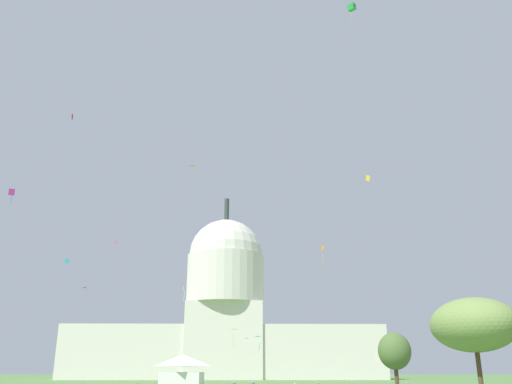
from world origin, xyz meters
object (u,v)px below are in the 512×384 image
Objects in this scene: kite_turquoise_low at (260,338)px; kite_violet_low at (247,339)px; kite_cyan_mid at (67,261)px; kite_magenta_mid at (12,193)px; tree_east_mid at (474,325)px; kite_red_low at (82,290)px; kite_white_mid at (184,290)px; kite_gold_high at (193,167)px; capitol_building at (225,316)px; kite_pink_high at (116,244)px; kite_red_high at (72,119)px; event_tent at (182,372)px; kite_lime_low at (234,332)px; kite_green_high at (352,7)px; tree_east_far at (395,351)px; kite_yellow_high at (368,178)px; kite_orange_mid at (323,251)px.

kite_violet_low is at bearing -28.11° from kite_turquoise_low.
kite_magenta_mid is at bearing 67.12° from kite_cyan_mid.
kite_red_low is (-56.30, 34.54, 8.83)m from tree_east_mid.
kite_gold_high is at bearing 65.97° from kite_white_mid.
capitol_building reaches higher than kite_pink_high.
kite_red_high is at bearing 92.73° from kite_violet_low.
kite_red_high reaches higher than kite_cyan_mid.
capitol_building is 8.36× the size of tree_east_mid.
kite_turquoise_low is (13.46, 6.33, 5.91)m from event_tent.
kite_cyan_mid reaches higher than kite_lime_low.
kite_green_high reaches higher than kite_lime_low.
tree_east_far is 49.71m from kite_violet_low.
kite_green_high is 0.94× the size of kite_red_high.
kite_pink_high is 1.32× the size of kite_white_mid.
kite_lime_low reaches higher than tree_east_mid.
kite_magenta_mid is (-73.27, -22.43, 26.61)m from tree_east_far.
capitol_building is 70.68× the size of kite_red_low.
kite_yellow_high is (-5.76, -11.32, 33.97)m from tree_east_far.
kite_cyan_mid reaches higher than kite_red_low.
kite_yellow_high is (35.87, 7.36, 38.01)m from event_tent.
kite_white_mid is (-15.62, 10.51, 10.36)m from kite_turquoise_low.
kite_gold_high reaches higher than kite_red_low.
kite_orange_mid is at bearing 134.88° from kite_green_high.
kite_cyan_mid is at bearing 177.80° from tree_east_far.
kite_red_high is (-33.29, -17.46, 36.02)m from kite_turquoise_low.
capitol_building is at bearing -24.54° from kite_turquoise_low.
kite_red_high is (-61.47, -29.81, 37.88)m from tree_east_far.
kite_magenta_mid reaches higher than kite_lime_low.
kite_red_low is (-60.73, -16.55, 10.13)m from tree_east_far.
kite_magenta_mid reaches higher than kite_red_low.
kite_cyan_mid is at bearing 105.96° from kite_magenta_mid.
kite_violet_low is (30.30, 55.60, -5.64)m from kite_red_low.
kite_orange_mid is (18.22, -18.13, 14.71)m from kite_lime_low.
kite_cyan_mid is 0.35× the size of kite_white_mid.
kite_violet_low is at bearing 77.50° from kite_magenta_mid.
tree_east_far is 36.27m from kite_yellow_high.
kite_white_mid is at bearing 57.31° from kite_magenta_mid.
event_tent is 6.39× the size of kite_violet_low.
kite_green_high reaches higher than kite_turquoise_low.
kite_lime_low is at bearing 174.82° from kite_cyan_mid.
kite_red_low is at bearing 177.31° from event_tent.
kite_white_mid is 1.08× the size of kite_magenta_mid.
kite_red_high is (-0.74, -13.26, 27.75)m from kite_red_low.
event_tent is at bearing 138.94° from tree_east_mid.
kite_red_high is (-19.84, -11.13, 41.92)m from event_tent.
kite_green_high is (27.81, -22.71, 56.89)m from event_tent.
kite_gold_high is at bearing -158.62° from tree_east_far.
kite_yellow_high reaches higher than tree_east_far.
capitol_building is 99.30× the size of kite_cyan_mid.
tree_east_far is at bearing 166.33° from kite_lime_low.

